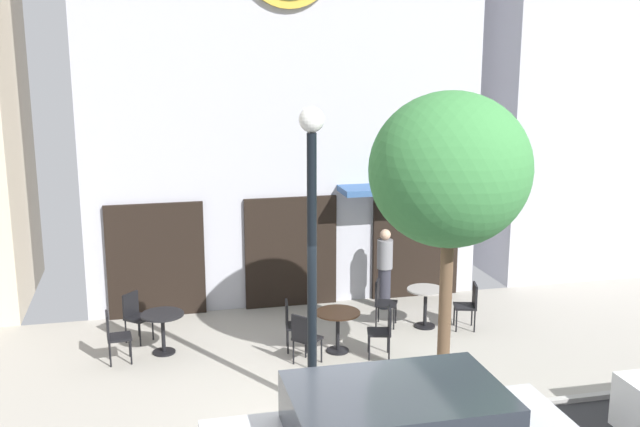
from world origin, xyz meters
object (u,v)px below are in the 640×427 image
at_px(street_lamp, 312,261).
at_px(cafe_chair_corner, 292,322).
at_px(cafe_table_rightmost, 163,324).
at_px(cafe_table_near_curb, 425,300).
at_px(cafe_table_center_right, 338,322).
at_px(cafe_chair_under_awning, 114,333).
at_px(cafe_chair_by_entrance, 304,335).
at_px(cafe_chair_facing_street, 135,313).
at_px(pedestrian_grey, 385,268).
at_px(cafe_chair_outer, 382,299).
at_px(cafe_chair_near_lamp, 384,328).
at_px(cafe_chair_left_end, 469,302).
at_px(street_tree, 450,171).

distance_m(street_lamp, cafe_chair_corner, 2.77).
relative_size(cafe_table_rightmost, cafe_table_near_curb, 0.98).
relative_size(cafe_table_center_right, cafe_chair_under_awning, 0.88).
xyz_separation_m(cafe_chair_by_entrance, cafe_chair_corner, (-0.07, 0.68, 0.00)).
bearing_deg(cafe_chair_by_entrance, cafe_chair_facing_street, 147.63).
bearing_deg(pedestrian_grey, cafe_chair_corner, -142.66).
bearing_deg(cafe_chair_corner, cafe_chair_facing_street, 158.16).
height_order(cafe_table_near_curb, cafe_chair_under_awning, cafe_chair_under_awning).
relative_size(cafe_chair_outer, cafe_chair_corner, 1.00).
bearing_deg(cafe_chair_by_entrance, cafe_chair_near_lamp, 1.19).
bearing_deg(cafe_chair_left_end, street_lamp, -146.44).
bearing_deg(cafe_chair_outer, street_tree, -87.25).
height_order(cafe_chair_under_awning, cafe_chair_outer, same).
bearing_deg(street_lamp, cafe_chair_near_lamp, 43.14).
bearing_deg(cafe_chair_near_lamp, cafe_table_center_right, 150.87).
bearing_deg(cafe_table_rightmost, cafe_chair_under_awning, -164.47).
distance_m(street_tree, cafe_chair_left_end, 3.92).
bearing_deg(cafe_chair_under_awning, cafe_chair_left_end, 0.62).
bearing_deg(cafe_chair_by_entrance, cafe_table_center_right, 31.88).
distance_m(street_lamp, cafe_chair_near_lamp, 2.81).
relative_size(cafe_table_rightmost, cafe_chair_under_awning, 0.83).
bearing_deg(cafe_chair_left_end, cafe_table_near_curb, 159.39).
distance_m(cafe_table_rightmost, cafe_table_near_curb, 4.94).
height_order(cafe_chair_under_awning, cafe_chair_corner, same).
distance_m(cafe_chair_outer, cafe_chair_left_end, 1.65).
bearing_deg(street_tree, cafe_table_center_right, 126.98).
distance_m(street_tree, cafe_chair_near_lamp, 3.26).
xyz_separation_m(cafe_table_center_right, cafe_chair_facing_street, (-3.48, 1.34, -0.02)).
distance_m(cafe_table_near_curb, cafe_chair_outer, 0.83).
bearing_deg(cafe_chair_outer, street_lamp, -124.72).
bearing_deg(cafe_table_rightmost, cafe_chair_outer, 5.49).
bearing_deg(pedestrian_grey, street_tree, -93.46).
xyz_separation_m(cafe_table_rightmost, cafe_chair_under_awning, (-0.82, -0.23, -0.00)).
height_order(cafe_chair_facing_street, cafe_chair_corner, same).
xyz_separation_m(cafe_table_near_curb, cafe_chair_near_lamp, (-1.22, -1.17, -0.01)).
bearing_deg(cafe_chair_under_awning, cafe_chair_outer, 7.18).
xyz_separation_m(cafe_chair_outer, cafe_chair_corner, (-1.92, -0.78, 0.00)).
xyz_separation_m(cafe_table_center_right, cafe_chair_corner, (-0.77, 0.25, -0.02)).
bearing_deg(cafe_chair_left_end, cafe_chair_by_entrance, -165.02).
bearing_deg(pedestrian_grey, cafe_chair_by_entrance, -132.32).
bearing_deg(cafe_table_rightmost, cafe_chair_near_lamp, -15.57).
height_order(cafe_table_rightmost, cafe_chair_left_end, cafe_chair_left_end).
distance_m(cafe_table_near_curb, cafe_chair_corner, 2.75).
xyz_separation_m(street_lamp, cafe_chair_corner, (0.12, 2.16, -1.74)).
xyz_separation_m(cafe_chair_by_entrance, cafe_chair_left_end, (3.40, 0.91, 0.00)).
xyz_separation_m(street_lamp, cafe_chair_by_entrance, (0.20, 1.48, -1.74)).
xyz_separation_m(street_tree, cafe_table_center_right, (-1.28, 1.70, -2.91)).
xyz_separation_m(cafe_chair_facing_street, cafe_chair_corner, (2.71, -1.09, 0.00)).
height_order(cafe_table_rightmost, cafe_table_near_curb, cafe_table_near_curb).
bearing_deg(cafe_chair_under_awning, pedestrian_grey, 16.46).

